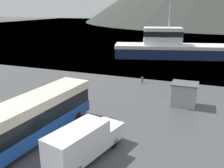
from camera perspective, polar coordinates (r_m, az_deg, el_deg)
water_surface at (r=154.02m, az=17.33°, el=12.81°), size 240.00×240.00×0.00m
tour_bus at (r=19.48m, az=-18.45°, el=-7.59°), size 3.82×12.91×3.34m
delivery_van at (r=16.94m, az=-6.42°, el=-12.88°), size 3.39×6.65×2.44m
fishing_boat at (r=51.56m, az=13.31°, el=8.28°), size 23.85×11.37×10.36m
dock_kiosk at (r=26.59m, az=16.17°, el=-2.25°), size 2.63×2.21×2.40m
mooring_bollard at (r=33.77m, az=6.91°, el=1.06°), size 0.28×0.28×0.80m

